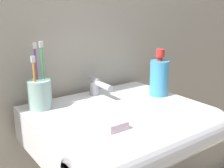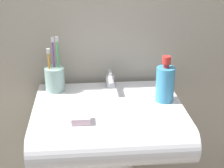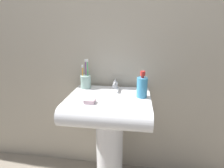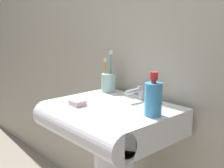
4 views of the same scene
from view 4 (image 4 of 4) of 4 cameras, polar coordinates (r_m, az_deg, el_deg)
name	(u,v)px [view 4 (image 4 of 4)]	position (r m, az deg, el deg)	size (l,w,h in m)	color
wall_back	(154,9)	(1.41, 8.44, 14.83)	(5.00, 0.05, 2.40)	#B7AD99
sink_basin	(107,119)	(1.27, -1.01, -7.22)	(0.55, 0.48, 0.12)	white
faucet	(139,92)	(1.35, 5.49, -1.73)	(0.04, 0.14, 0.07)	#B7B7BC
toothbrush_cup	(109,82)	(1.51, -0.69, 0.38)	(0.08, 0.08, 0.22)	#99BFB2
soap_bottle	(153,98)	(1.12, 8.38, -2.90)	(0.07, 0.07, 0.18)	#3F99CC
bar_soap	(78,103)	(1.27, -7.00, -3.82)	(0.06, 0.06, 0.02)	silver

